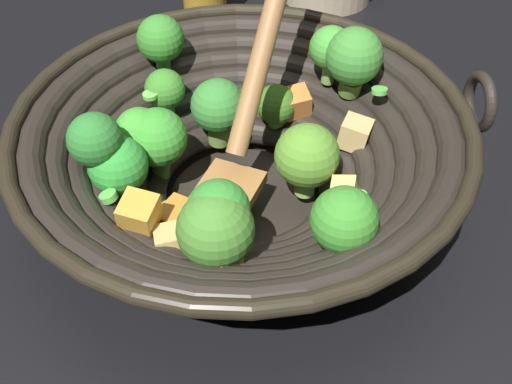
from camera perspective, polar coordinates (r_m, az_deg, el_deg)
The scene contains 2 objects.
ground_plane at distance 0.59m, azimuth -1.17°, elevation -1.02°, with size 4.00×4.00×0.00m, color black.
wok at distance 0.55m, azimuth -1.38°, elevation 4.03°, with size 0.39×0.43×0.28m.
Camera 1 is at (0.41, 0.07, 0.42)m, focal length 44.16 mm.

